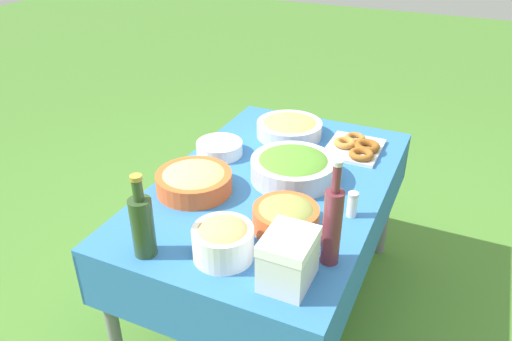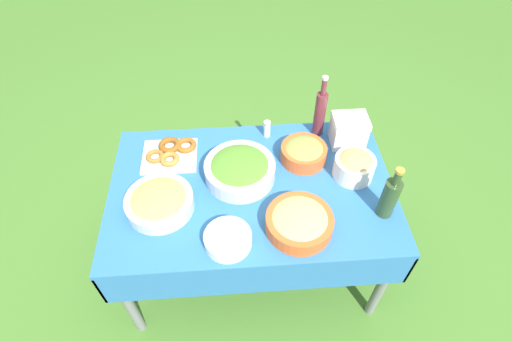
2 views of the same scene
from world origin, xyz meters
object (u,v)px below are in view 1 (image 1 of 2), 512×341
object	(u,v)px
cooler_box	(288,259)
donut_platter	(356,147)
salad_bowl	(293,167)
olive_bowl	(286,216)
plate_stack	(220,148)
olive_oil_bottle	(142,224)
fruit_bowl	(289,127)
wine_bottle	(332,224)
bread_bowl	(223,239)
pasta_bowl	(194,180)

from	to	relation	value
cooler_box	donut_platter	bearing A→B (deg)	1.99
salad_bowl	olive_bowl	world-z (taller)	salad_bowl
donut_platter	cooler_box	xyz separation A→B (m)	(-0.94, -0.03, 0.07)
plate_stack	olive_bowl	world-z (taller)	olive_bowl
donut_platter	olive_oil_bottle	size ratio (longest dim) A/B	1.01
fruit_bowl	olive_bowl	world-z (taller)	olive_bowl
wine_bottle	bread_bowl	size ratio (longest dim) A/B	1.85
donut_platter	olive_bowl	xyz separation A→B (m)	(-0.69, 0.08, 0.03)
pasta_bowl	fruit_bowl	distance (m)	0.65
bread_bowl	salad_bowl	bearing A→B (deg)	-2.64
wine_bottle	plate_stack	bearing A→B (deg)	52.89
pasta_bowl	cooler_box	distance (m)	0.63
olive_bowl	salad_bowl	bearing A→B (deg)	16.72
salad_bowl	pasta_bowl	size ratio (longest dim) A/B	1.16
plate_stack	wine_bottle	world-z (taller)	wine_bottle
salad_bowl	fruit_bowl	world-z (taller)	salad_bowl
olive_oil_bottle	wine_bottle	size ratio (longest dim) A/B	0.80
bread_bowl	olive_bowl	size ratio (longest dim) A/B	0.85
olive_oil_bottle	cooler_box	bearing A→B (deg)	-81.69
bread_bowl	olive_bowl	world-z (taller)	bread_bowl
donut_platter	bread_bowl	world-z (taller)	bread_bowl
salad_bowl	olive_oil_bottle	xyz separation A→B (m)	(-0.66, 0.27, 0.06)
cooler_box	olive_bowl	bearing A→B (deg)	23.05
salad_bowl	cooler_box	xyz separation A→B (m)	(-0.59, -0.21, 0.03)
pasta_bowl	olive_oil_bottle	xyz separation A→B (m)	(-0.41, -0.06, 0.07)
plate_stack	olive_bowl	size ratio (longest dim) A/B	0.88
bread_bowl	olive_bowl	xyz separation A→B (m)	(0.23, -0.13, -0.02)
donut_platter	salad_bowl	bearing A→B (deg)	153.73
bread_bowl	pasta_bowl	bearing A→B (deg)	43.31
salad_bowl	olive_bowl	bearing A→B (deg)	-163.28
bread_bowl	cooler_box	xyz separation A→B (m)	(-0.02, -0.23, 0.02)
wine_bottle	cooler_box	distance (m)	0.18
olive_bowl	pasta_bowl	bearing A→B (deg)	78.79
bread_bowl	olive_bowl	distance (m)	0.26
wine_bottle	olive_oil_bottle	bearing A→B (deg)	110.81
olive_oil_bottle	olive_bowl	world-z (taller)	olive_oil_bottle
donut_platter	cooler_box	bearing A→B (deg)	-178.01
olive_oil_bottle	olive_bowl	bearing A→B (deg)	-48.70
plate_stack	cooler_box	world-z (taller)	cooler_box
bread_bowl	fruit_bowl	bearing A→B (deg)	8.29
pasta_bowl	olive_bowl	distance (m)	0.43
donut_platter	olive_bowl	bearing A→B (deg)	173.77
plate_stack	fruit_bowl	distance (m)	0.38
olive_oil_bottle	bread_bowl	size ratio (longest dim) A/B	1.48
donut_platter	fruit_bowl	size ratio (longest dim) A/B	0.95
plate_stack	cooler_box	xyz separation A→B (m)	(-0.66, -0.59, 0.06)
wine_bottle	fruit_bowl	size ratio (longest dim) A/B	1.17
bread_bowl	cooler_box	distance (m)	0.24
olive_bowl	olive_oil_bottle	bearing A→B (deg)	131.30
olive_bowl	cooler_box	bearing A→B (deg)	-156.95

